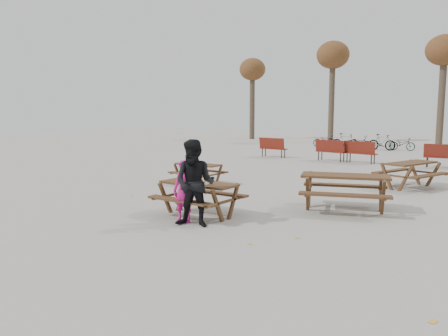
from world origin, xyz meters
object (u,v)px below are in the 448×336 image
Objects in this scene: adult at (195,183)px; picnic_table_far at (410,175)px; main_picnic_table at (199,191)px; child at (184,191)px; food_tray at (204,183)px; picnic_table_north at (198,174)px; picnic_table_east at (344,193)px; soda_bottle at (190,179)px.

adult reaches higher than picnic_table_far.
main_picnic_table is at bearing 174.09° from picnic_table_far.
child is at bearing 142.57° from adult.
picnic_table_far is (2.57, 7.50, -0.50)m from adult.
food_tray is 0.11× the size of picnic_table_north.
picnic_table_north is at bearing 149.08° from picnic_table_east.
food_tray is (0.25, -0.13, 0.21)m from main_picnic_table.
soda_bottle is 0.13× the size of child.
food_tray is at bearing -7.07° from soda_bottle.
food_tray is 7.44m from picnic_table_far.
picnic_table_north is at bearing 116.71° from child.
picnic_table_east is 1.30× the size of picnic_table_north.
food_tray is 0.53m from child.
picnic_table_east is at bearing 48.17° from food_tray.
soda_bottle is 4.41m from picnic_table_north.
main_picnic_table is 0.96× the size of picnic_table_far.
picnic_table_north is 0.83× the size of picnic_table_far.
picnic_table_east reaches higher than main_picnic_table.
food_tray is 0.10× the size of adult.
child reaches higher than main_picnic_table.
picnic_table_east is 1.08× the size of picnic_table_far.
adult is 1.15× the size of picnic_table_north.
food_tray is at bearing -48.31° from picnic_table_north.
picnic_table_north is (-3.04, 3.59, -0.46)m from food_tray.
food_tray is 4.73m from picnic_table_north.
picnic_table_north is at bearing 128.83° from main_picnic_table.
child is 3.91m from picnic_table_east.
main_picnic_table is at bearing 21.09° from soda_bottle.
picnic_table_far is at bearing 67.62° from food_tray.
main_picnic_table is at bearing -156.21° from picnic_table_east.
child is at bearing -63.02° from soda_bottle.
adult is at bearing -44.12° from soda_bottle.
child reaches higher than picnic_table_north.
main_picnic_table is 10.00× the size of food_tray.
main_picnic_table is 0.89× the size of picnic_table_east.
food_tray is at bearing -151.68° from picnic_table_east.
child reaches higher than food_tray.
picnic_table_far is at bearing 62.96° from picnic_table_east.
picnic_table_east is (2.02, 3.19, -0.47)m from adult.
adult is 0.96× the size of picnic_table_far.
child is at bearing -109.58° from food_tray.
picnic_table_far is (3.00, 7.36, -0.27)m from child.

